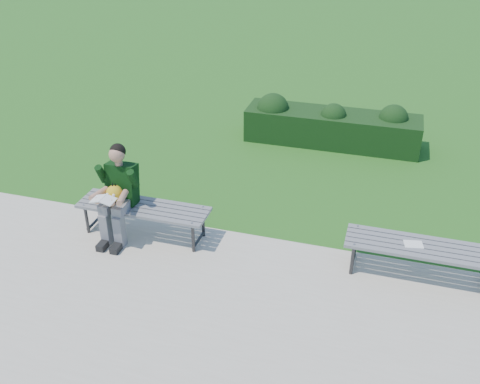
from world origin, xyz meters
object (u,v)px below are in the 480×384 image
object	(u,v)px
bench_left	(143,210)
bench_right	(421,250)
hedge	(330,125)
seated_boy	(118,190)
paper_sheet	(413,244)

from	to	relation	value
bench_left	bench_right	distance (m)	3.60
hedge	bench_left	distance (m)	4.28
bench_left	bench_right	world-z (taller)	same
hedge	bench_left	world-z (taller)	hedge
hedge	bench_left	size ratio (longest dim) A/B	1.77
bench_left	seated_boy	bearing A→B (deg)	-162.90
bench_left	bench_right	xyz separation A→B (m)	(3.60, 0.12, 0.00)
bench_right	bench_left	bearing A→B (deg)	-178.05
hedge	seated_boy	world-z (taller)	seated_boy
bench_left	seated_boy	world-z (taller)	seated_boy
seated_boy	paper_sheet	distance (m)	3.81
seated_boy	paper_sheet	xyz separation A→B (m)	(3.80, 0.21, -0.24)
bench_left	paper_sheet	distance (m)	3.50
hedge	paper_sheet	distance (m)	3.99
hedge	bench_right	size ratio (longest dim) A/B	1.77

